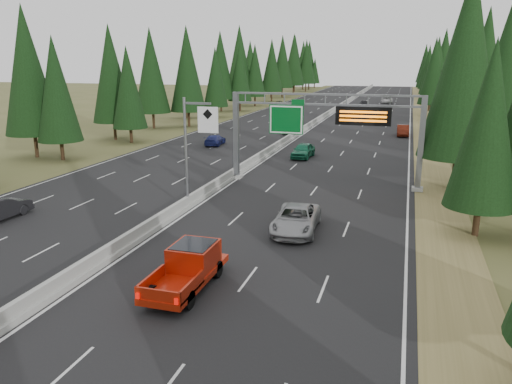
% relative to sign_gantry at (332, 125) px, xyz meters
% --- Properties ---
extents(road, '(32.00, 260.00, 0.08)m').
position_rel_sign_gantry_xyz_m(road, '(-8.92, 45.12, -5.23)').
color(road, black).
rests_on(road, ground).
extents(shoulder_right, '(3.60, 260.00, 0.06)m').
position_rel_sign_gantry_xyz_m(shoulder_right, '(8.88, 45.12, -5.24)').
color(shoulder_right, olive).
rests_on(shoulder_right, ground).
extents(shoulder_left, '(3.60, 260.00, 0.06)m').
position_rel_sign_gantry_xyz_m(shoulder_left, '(-26.72, 45.12, -5.24)').
color(shoulder_left, '#4D5226').
rests_on(shoulder_left, ground).
extents(median_barrier, '(0.70, 260.00, 0.85)m').
position_rel_sign_gantry_xyz_m(median_barrier, '(-8.92, 45.12, -4.85)').
color(median_barrier, gray).
rests_on(median_barrier, road).
extents(sign_gantry, '(16.75, 0.98, 7.80)m').
position_rel_sign_gantry_xyz_m(sign_gantry, '(0.00, 0.00, 0.00)').
color(sign_gantry, slate).
rests_on(sign_gantry, road).
extents(hov_sign_pole, '(2.80, 0.50, 8.00)m').
position_rel_sign_gantry_xyz_m(hov_sign_pole, '(-8.33, -9.92, -0.54)').
color(hov_sign_pole, slate).
rests_on(hov_sign_pole, road).
extents(tree_row_right, '(12.02, 242.53, 18.65)m').
position_rel_sign_gantry_xyz_m(tree_row_right, '(13.20, 36.88, 3.63)').
color(tree_row_right, black).
rests_on(tree_row_right, ground).
extents(tree_row_left, '(11.60, 244.08, 18.85)m').
position_rel_sign_gantry_xyz_m(tree_row_left, '(-30.98, 47.23, 4.15)').
color(tree_row_left, black).
rests_on(tree_row_left, ground).
extents(silver_minivan, '(2.98, 5.88, 1.59)m').
position_rel_sign_gantry_xyz_m(silver_minivan, '(-0.19, -12.69, -4.39)').
color(silver_minivan, '#9D9EA2').
rests_on(silver_minivan, road).
extents(red_pickup, '(2.10, 5.88, 1.92)m').
position_rel_sign_gantry_xyz_m(red_pickup, '(-3.37, -21.79, -4.13)').
color(red_pickup, black).
rests_on(red_pickup, road).
extents(car_ahead_green, '(2.19, 4.85, 1.62)m').
position_rel_sign_gantry_xyz_m(car_ahead_green, '(-4.74, 11.68, -4.38)').
color(car_ahead_green, '#166343').
rests_on(car_ahead_green, road).
extents(car_ahead_dkred, '(1.81, 4.74, 1.54)m').
position_rel_sign_gantry_xyz_m(car_ahead_dkred, '(5.58, 31.99, -4.42)').
color(car_ahead_dkred, '#4D160B').
rests_on(car_ahead_dkred, road).
extents(car_ahead_dkgrey, '(2.23, 5.01, 1.43)m').
position_rel_sign_gantry_xyz_m(car_ahead_dkgrey, '(2.05, 47.63, -4.47)').
color(car_ahead_dkgrey, black).
rests_on(car_ahead_dkgrey, road).
extents(car_ahead_white, '(2.99, 6.01, 1.64)m').
position_rel_sign_gantry_xyz_m(car_ahead_white, '(0.82, 88.52, -4.37)').
color(car_ahead_white, '#B3B3B3').
rests_on(car_ahead_white, road).
extents(car_ahead_far, '(2.35, 4.89, 1.61)m').
position_rel_sign_gantry_xyz_m(car_ahead_far, '(-3.71, 75.83, -4.38)').
color(car_ahead_far, black).
rests_on(car_ahead_far, road).
extents(car_onc_blue, '(2.31, 4.78, 1.34)m').
position_rel_sign_gantry_xyz_m(car_onc_blue, '(-17.21, 16.75, -4.52)').
color(car_onc_blue, navy).
rests_on(car_onc_blue, road).
extents(car_onc_white, '(1.62, 3.86, 1.30)m').
position_rel_sign_gantry_xyz_m(car_onc_white, '(-10.42, 29.34, -4.54)').
color(car_onc_white, silver).
rests_on(car_onc_white, road).
extents(car_onc_far, '(2.68, 5.14, 1.38)m').
position_rel_sign_gantry_xyz_m(car_onc_far, '(-22.44, 71.11, -4.50)').
color(car_onc_far, black).
rests_on(car_onc_far, road).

